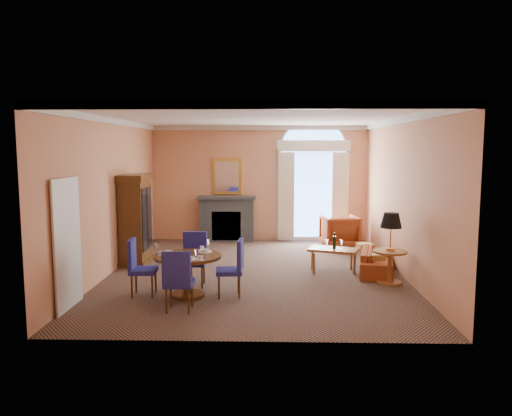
{
  "coord_description": "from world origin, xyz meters",
  "views": [
    {
      "loc": [
        0.3,
        -10.19,
        2.59
      ],
      "look_at": [
        0.0,
        0.5,
        1.3
      ],
      "focal_mm": 35.0,
      "sensor_mm": 36.0,
      "label": 1
    }
  ],
  "objects_px": {
    "side_table": "(390,239)",
    "sofa": "(377,261)",
    "dining_table": "(188,266)",
    "coffee_table": "(333,250)",
    "armoire": "(135,221)",
    "armchair": "(340,231)"
  },
  "relations": [
    {
      "from": "side_table",
      "to": "sofa",
      "type": "bearing_deg",
      "value": 93.37
    },
    {
      "from": "sofa",
      "to": "side_table",
      "type": "relative_size",
      "value": 1.23
    },
    {
      "from": "side_table",
      "to": "coffee_table",
      "type": "bearing_deg",
      "value": 137.86
    },
    {
      "from": "dining_table",
      "to": "armchair",
      "type": "bearing_deg",
      "value": 54.08
    },
    {
      "from": "dining_table",
      "to": "coffee_table",
      "type": "xyz_separation_m",
      "value": [
        2.76,
        1.83,
        -0.09
      ]
    },
    {
      "from": "dining_table",
      "to": "sofa",
      "type": "bearing_deg",
      "value": 26.15
    },
    {
      "from": "armchair",
      "to": "armoire",
      "type": "bearing_deg",
      "value": 14.2
    },
    {
      "from": "armoire",
      "to": "sofa",
      "type": "height_order",
      "value": "armoire"
    },
    {
      "from": "dining_table",
      "to": "side_table",
      "type": "xyz_separation_m",
      "value": [
        3.73,
        0.96,
        0.32
      ]
    },
    {
      "from": "armoire",
      "to": "armchair",
      "type": "distance_m",
      "value": 5.27
    },
    {
      "from": "armoire",
      "to": "dining_table",
      "type": "xyz_separation_m",
      "value": [
        1.59,
        -2.52,
        -0.42
      ]
    },
    {
      "from": "sofa",
      "to": "coffee_table",
      "type": "height_order",
      "value": "coffee_table"
    },
    {
      "from": "side_table",
      "to": "dining_table",
      "type": "bearing_deg",
      "value": -165.61
    },
    {
      "from": "dining_table",
      "to": "coffee_table",
      "type": "relative_size",
      "value": 1.06
    },
    {
      "from": "armchair",
      "to": "coffee_table",
      "type": "xyz_separation_m",
      "value": [
        -0.5,
        -2.66,
        0.04
      ]
    },
    {
      "from": "armoire",
      "to": "coffee_table",
      "type": "xyz_separation_m",
      "value": [
        4.35,
        -0.69,
        -0.51
      ]
    },
    {
      "from": "sofa",
      "to": "coffee_table",
      "type": "bearing_deg",
      "value": 101.42
    },
    {
      "from": "sofa",
      "to": "armchair",
      "type": "distance_m",
      "value": 2.73
    },
    {
      "from": "armoire",
      "to": "coffee_table",
      "type": "relative_size",
      "value": 1.8
    },
    {
      "from": "armoire",
      "to": "side_table",
      "type": "bearing_deg",
      "value": -16.36
    },
    {
      "from": "armchair",
      "to": "coffee_table",
      "type": "bearing_deg",
      "value": 71.44
    },
    {
      "from": "sofa",
      "to": "side_table",
      "type": "distance_m",
      "value": 1.05
    }
  ]
}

